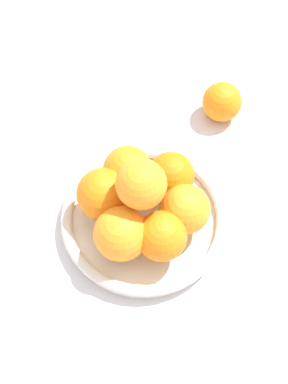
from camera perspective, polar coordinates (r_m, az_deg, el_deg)
The scene contains 4 objects.
ground_plane at distance 0.89m, azimuth -0.00°, elevation -3.38°, with size 4.00×4.00×0.00m, color silver.
fruit_bowl at distance 0.87m, azimuth -0.00°, elevation -2.88°, with size 0.27×0.27×0.03m.
orange_pile at distance 0.82m, azimuth -0.24°, elevation -0.95°, with size 0.20×0.21×0.14m.
stray_orange at distance 1.00m, azimuth 8.54°, elevation 9.39°, with size 0.07×0.07×0.07m, color orange.
Camera 1 is at (0.21, -0.35, 0.79)m, focal length 50.00 mm.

